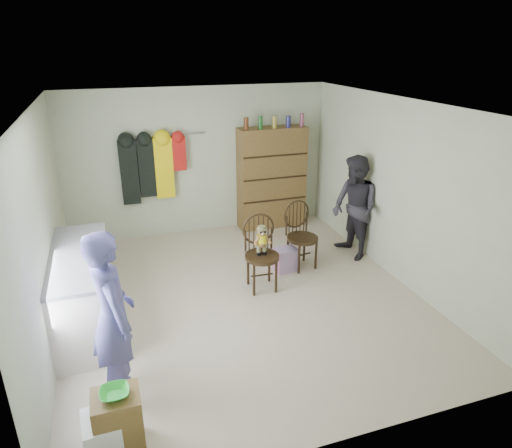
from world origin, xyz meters
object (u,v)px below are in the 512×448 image
object	(u,v)px
counter	(83,291)
chair_front	(261,247)
chair_far	(300,232)
dresser	(272,178)

from	to	relation	value
counter	chair_front	size ratio (longest dim) A/B	1.79
counter	chair_far	world-z (taller)	chair_far
chair_far	dresser	bearing A→B (deg)	74.52
counter	dresser	distance (m)	3.96
counter	chair_far	size ratio (longest dim) A/B	1.84
counter	chair_front	bearing A→B (deg)	5.30
counter	chair_far	bearing A→B (deg)	11.74
chair_front	chair_far	size ratio (longest dim) A/B	1.02
chair_front	chair_far	xyz separation A→B (m)	(0.76, 0.42, -0.06)
counter	chair_front	xyz separation A→B (m)	(2.27, 0.21, 0.13)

